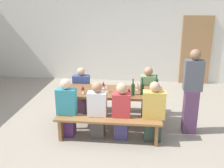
{
  "coord_description": "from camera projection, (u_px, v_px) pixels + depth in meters",
  "views": [
    {
      "loc": [
        0.55,
        -5.03,
        2.52
      ],
      "look_at": [
        0.0,
        0.0,
        0.9
      ],
      "focal_mm": 41.92,
      "sensor_mm": 36.0,
      "label": 1
    }
  ],
  "objects": [
    {
      "name": "seated_guest_near_1",
      "position": [
        97.0,
        111.0,
        4.93
      ],
      "size": [
        0.35,
        0.24,
        1.1
      ],
      "rotation": [
        0.0,
        0.0,
        1.57
      ],
      "color": "#4C4641",
      "rests_on": "ground"
    },
    {
      "name": "seated_guest_far_1",
      "position": [
        147.0,
        92.0,
        5.87
      ],
      "size": [
        0.33,
        0.24,
        1.14
      ],
      "rotation": [
        0.0,
        0.0,
        -1.57
      ],
      "color": "#523F66",
      "rests_on": "ground"
    },
    {
      "name": "bench_near",
      "position": [
        108.0,
        124.0,
        4.82
      ],
      "size": [
        1.98,
        0.3,
        0.45
      ],
      "color": "olive",
      "rests_on": "ground"
    },
    {
      "name": "wine_glass_3",
      "position": [
        103.0,
        84.0,
        5.48
      ],
      "size": [
        0.07,
        0.07,
        0.16
      ],
      "color": "silver",
      "rests_on": "tasting_table"
    },
    {
      "name": "wooden_door",
      "position": [
        196.0,
        51.0,
        8.05
      ],
      "size": [
        0.9,
        0.06,
        2.1
      ],
      "primitive_type": "cube",
      "color": "#9E7247",
      "rests_on": "ground"
    },
    {
      "name": "seated_guest_near_2",
      "position": [
        121.0,
        112.0,
        4.88
      ],
      "size": [
        0.34,
        0.24,
        1.1
      ],
      "rotation": [
        0.0,
        0.0,
        1.57
      ],
      "color": "#433B71",
      "rests_on": "ground"
    },
    {
      "name": "wine_glass_0",
      "position": [
        107.0,
        86.0,
        5.26
      ],
      "size": [
        0.07,
        0.07,
        0.17
      ],
      "color": "silver",
      "rests_on": "tasting_table"
    },
    {
      "name": "bench_far",
      "position": [
        115.0,
        97.0,
        6.15
      ],
      "size": [
        1.98,
        0.3,
        0.45
      ],
      "color": "olive",
      "rests_on": "ground"
    },
    {
      "name": "wine_bottle_2",
      "position": [
        142.0,
        89.0,
        5.13
      ],
      "size": [
        0.07,
        0.07,
        0.33
      ],
      "color": "#143319",
      "rests_on": "tasting_table"
    },
    {
      "name": "wine_glass_2",
      "position": [
        129.0,
        90.0,
        5.04
      ],
      "size": [
        0.07,
        0.07,
        0.17
      ],
      "color": "silver",
      "rests_on": "tasting_table"
    },
    {
      "name": "tasting_table",
      "position": [
        112.0,
        94.0,
        5.39
      ],
      "size": [
        2.08,
        0.81,
        0.75
      ],
      "color": "brown",
      "rests_on": "ground"
    },
    {
      "name": "standing_host",
      "position": [
        192.0,
        93.0,
        5.02
      ],
      "size": [
        0.35,
        0.24,
        1.68
      ],
      "rotation": [
        0.0,
        0.0,
        3.14
      ],
      "color": "#583759",
      "rests_on": "ground"
    },
    {
      "name": "seated_guest_near_0",
      "position": [
        67.0,
        109.0,
        4.98
      ],
      "size": [
        0.37,
        0.24,
        1.15
      ],
      "rotation": [
        0.0,
        0.0,
        1.57
      ],
      "color": "#502A61",
      "rests_on": "ground"
    },
    {
      "name": "wine_bottle_0",
      "position": [
        156.0,
        84.0,
        5.36
      ],
      "size": [
        0.08,
        0.08,
        0.33
      ],
      "color": "#194723",
      "rests_on": "tasting_table"
    },
    {
      "name": "back_wall",
      "position": [
        123.0,
        31.0,
        8.25
      ],
      "size": [
        14.0,
        0.2,
        3.2
      ],
      "primitive_type": "cube",
      "color": "silver",
      "rests_on": "ground"
    },
    {
      "name": "wine_glass_1",
      "position": [
        137.0,
        85.0,
        5.39
      ],
      "size": [
        0.08,
        0.08,
        0.16
      ],
      "color": "silver",
      "rests_on": "tasting_table"
    },
    {
      "name": "wine_glass_4",
      "position": [
        83.0,
        88.0,
        5.2
      ],
      "size": [
        0.08,
        0.08,
        0.15
      ],
      "color": "silver",
      "rests_on": "tasting_table"
    },
    {
      "name": "ground_plane",
      "position": [
        112.0,
        124.0,
        5.59
      ],
      "size": [
        24.0,
        24.0,
        0.0
      ],
      "primitive_type": "plane",
      "color": "gray"
    },
    {
      "name": "seated_guest_near_3",
      "position": [
        153.0,
        113.0,
        4.82
      ],
      "size": [
        0.41,
        0.24,
        1.15
      ],
      "rotation": [
        0.0,
        0.0,
        1.57
      ],
      "color": "#344940",
      "rests_on": "ground"
    },
    {
      "name": "seated_guest_far_0",
      "position": [
        82.0,
        92.0,
        6.04
      ],
      "size": [
        0.37,
        0.24,
        1.08
      ],
      "rotation": [
        0.0,
        0.0,
        -1.57
      ],
      "color": "#502E44",
      "rests_on": "ground"
    },
    {
      "name": "wine_bottle_1",
      "position": [
        133.0,
        89.0,
        5.11
      ],
      "size": [
        0.07,
        0.07,
        0.32
      ],
      "color": "#194723",
      "rests_on": "tasting_table"
    }
  ]
}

